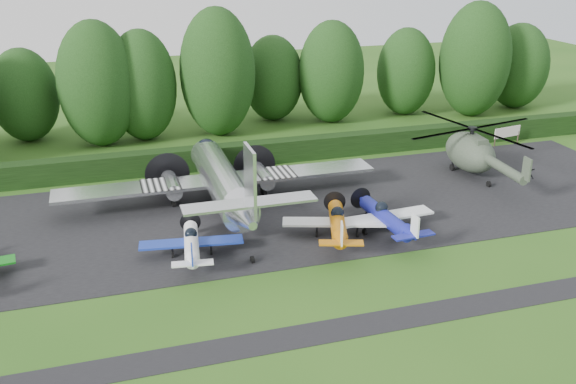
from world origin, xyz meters
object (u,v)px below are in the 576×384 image
object	(u,v)px
sign_board	(507,133)
transport_plane	(223,182)
light_plane_white	(191,243)
helicopter	(471,149)
light_plane_orange	(338,223)
light_plane_blue	(386,217)

from	to	relation	value
sign_board	transport_plane	bearing A→B (deg)	-155.42
light_plane_white	helicopter	xyz separation A→B (m)	(25.52, 8.69, 1.18)
light_plane_orange	sign_board	size ratio (longest dim) A/B	2.40
light_plane_orange	helicopter	distance (m)	17.92
light_plane_white	sign_board	world-z (taller)	light_plane_white
light_plane_white	light_plane_orange	size ratio (longest dim) A/B	0.89
light_plane_white	light_plane_blue	distance (m)	13.41
light_plane_orange	light_plane_blue	bearing A→B (deg)	-20.29
light_plane_blue	transport_plane	bearing A→B (deg)	146.51
light_plane_orange	helicopter	size ratio (longest dim) A/B	0.52
light_plane_orange	sign_board	bearing A→B (deg)	14.57
light_plane_white	light_plane_orange	world-z (taller)	light_plane_orange
helicopter	sign_board	distance (m)	10.15
helicopter	light_plane_white	bearing A→B (deg)	-164.33
light_plane_white	sign_board	bearing A→B (deg)	16.22
light_plane_blue	helicopter	size ratio (longest dim) A/B	0.53
sign_board	light_plane_blue	bearing A→B (deg)	-132.77
light_plane_orange	helicopter	xyz separation A→B (m)	(15.60, 8.77, 1.04)
light_plane_blue	sign_board	distance (m)	25.15
light_plane_blue	helicopter	bearing A→B (deg)	40.26
light_plane_blue	sign_board	size ratio (longest dim) A/B	2.43
light_plane_blue	sign_board	bearing A→B (deg)	40.70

